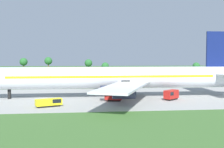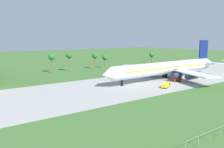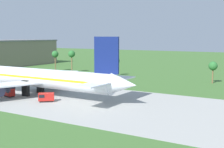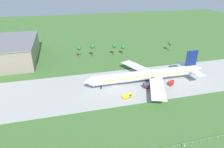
% 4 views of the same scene
% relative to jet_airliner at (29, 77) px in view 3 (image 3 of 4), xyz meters
% --- Properties ---
extents(jet_airliner, '(79.29, 58.25, 18.88)m').
position_rel_jet_airliner_xyz_m(jet_airliner, '(0.00, 0.00, 0.00)').
color(jet_airliner, silver).
rests_on(jet_airliner, ground_plane).
extents(baggage_tug, '(4.72, 4.42, 2.62)m').
position_rel_jet_airliner_xyz_m(baggage_tug, '(13.32, -6.66, -4.17)').
color(baggage_tug, black).
rests_on(baggage_tug, ground_plane).
extents(fuel_truck, '(4.70, 2.87, 2.70)m').
position_rel_jet_airliner_xyz_m(fuel_truck, '(-1.98, -6.88, -4.13)').
color(fuel_truck, black).
rests_on(fuel_truck, ground_plane).
extents(terminal_building, '(36.72, 61.20, 16.39)m').
position_rel_jet_airliner_xyz_m(terminal_building, '(-88.59, 64.80, 2.64)').
color(terminal_building, slate).
rests_on(terminal_building, ground_plane).
extents(palm_tree_row, '(86.52, 3.60, 11.56)m').
position_rel_jet_airliner_xyz_m(palm_tree_row, '(-4.41, 54.49, 2.62)').
color(palm_tree_row, brown).
rests_on(palm_tree_row, ground_plane).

